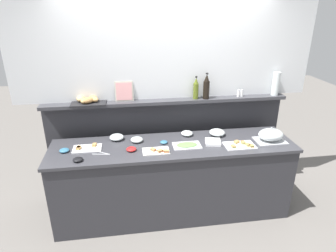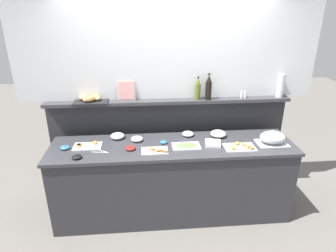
{
  "view_description": "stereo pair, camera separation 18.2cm",
  "coord_description": "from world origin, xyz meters",
  "px_view_note": "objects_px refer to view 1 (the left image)",
  "views": [
    {
      "loc": [
        -0.49,
        -2.92,
        2.39
      ],
      "look_at": [
        -0.05,
        0.1,
        1.11
      ],
      "focal_mm": 31.54,
      "sensor_mm": 36.0,
      "label": 1
    },
    {
      "loc": [
        -0.31,
        -2.94,
        2.39
      ],
      "look_at": [
        -0.05,
        0.1,
        1.11
      ],
      "focal_mm": 31.54,
      "sensor_mm": 36.0,
      "label": 2
    }
  ],
  "objects_px": {
    "sandwich_platter_side": "(86,148)",
    "framed_picture": "(124,91)",
    "glass_bowl_medium": "(117,137)",
    "pepper_shaker": "(242,93)",
    "bread_basket": "(88,100)",
    "condiment_bowl_cream": "(131,149)",
    "condiment_bowl_dark": "(64,150)",
    "sandwich_platter_front": "(240,145)",
    "serving_tongs": "(102,154)",
    "napkin_stack": "(213,142)",
    "condiment_bowl_teal": "(164,142)",
    "water_carafe": "(276,84)",
    "serving_cloche": "(271,135)",
    "olive_oil_bottle": "(196,89)",
    "cold_cuts_platter": "(187,145)",
    "glass_bowl_large": "(137,140)",
    "sandwich_platter_rear": "(157,151)",
    "salt_shaker": "(238,93)",
    "glass_bowl_extra": "(217,133)",
    "condiment_bowl_red": "(78,160)",
    "glass_bowl_small": "(187,133)",
    "wine_bottle_dark": "(206,87)"
  },
  "relations": [
    {
      "from": "salt_shaker",
      "to": "glass_bowl_extra",
      "type": "bearing_deg",
      "value": -141.08
    },
    {
      "from": "condiment_bowl_teal",
      "to": "pepper_shaker",
      "type": "xyz_separation_m",
      "value": [
        1.03,
        0.39,
        0.42
      ]
    },
    {
      "from": "sandwich_platter_side",
      "to": "framed_picture",
      "type": "relative_size",
      "value": 1.31
    },
    {
      "from": "sandwich_platter_rear",
      "to": "olive_oil_bottle",
      "type": "xyz_separation_m",
      "value": [
        0.54,
        0.58,
        0.5
      ]
    },
    {
      "from": "condiment_bowl_cream",
      "to": "condiment_bowl_dark",
      "type": "xyz_separation_m",
      "value": [
        -0.71,
        0.08,
        -0.0
      ]
    },
    {
      "from": "glass_bowl_medium",
      "to": "sandwich_platter_side",
      "type": "bearing_deg",
      "value": -150.13
    },
    {
      "from": "condiment_bowl_dark",
      "to": "salt_shaker",
      "type": "bearing_deg",
      "value": 12.02
    },
    {
      "from": "glass_bowl_small",
      "to": "serving_tongs",
      "type": "distance_m",
      "value": 1.03
    },
    {
      "from": "glass_bowl_medium",
      "to": "condiment_bowl_red",
      "type": "height_order",
      "value": "glass_bowl_medium"
    },
    {
      "from": "serving_tongs",
      "to": "olive_oil_bottle",
      "type": "height_order",
      "value": "olive_oil_bottle"
    },
    {
      "from": "condiment_bowl_red",
      "to": "salt_shaker",
      "type": "xyz_separation_m",
      "value": [
        1.9,
        0.66,
        0.41
      ]
    },
    {
      "from": "serving_cloche",
      "to": "framed_picture",
      "type": "height_order",
      "value": "framed_picture"
    },
    {
      "from": "glass_bowl_large",
      "to": "sandwich_platter_rear",
      "type": "bearing_deg",
      "value": -53.81
    },
    {
      "from": "condiment_bowl_dark",
      "to": "pepper_shaker",
      "type": "distance_m",
      "value": 2.19
    },
    {
      "from": "cold_cuts_platter",
      "to": "wine_bottle_dark",
      "type": "distance_m",
      "value": 0.77
    },
    {
      "from": "napkin_stack",
      "to": "bread_basket",
      "type": "xyz_separation_m",
      "value": [
        -1.38,
        0.48,
        0.41
      ]
    },
    {
      "from": "pepper_shaker",
      "to": "bread_basket",
      "type": "relative_size",
      "value": 0.22
    },
    {
      "from": "condiment_bowl_dark",
      "to": "condiment_bowl_teal",
      "type": "bearing_deg",
      "value": 2.71
    },
    {
      "from": "napkin_stack",
      "to": "wine_bottle_dark",
      "type": "xyz_separation_m",
      "value": [
        0.02,
        0.45,
        0.51
      ]
    },
    {
      "from": "water_carafe",
      "to": "sandwich_platter_front",
      "type": "bearing_deg",
      "value": -137.74
    },
    {
      "from": "pepper_shaker",
      "to": "condiment_bowl_teal",
      "type": "bearing_deg",
      "value": -159.37
    },
    {
      "from": "napkin_stack",
      "to": "serving_cloche",
      "type": "bearing_deg",
      "value": -3.46
    },
    {
      "from": "cold_cuts_platter",
      "to": "napkin_stack",
      "type": "relative_size",
      "value": 1.82
    },
    {
      "from": "salt_shaker",
      "to": "wine_bottle_dark",
      "type": "bearing_deg",
      "value": -177.16
    },
    {
      "from": "napkin_stack",
      "to": "bread_basket",
      "type": "bearing_deg",
      "value": 160.78
    },
    {
      "from": "condiment_bowl_dark",
      "to": "water_carafe",
      "type": "distance_m",
      "value": 2.63
    },
    {
      "from": "condiment_bowl_dark",
      "to": "cold_cuts_platter",
      "type": "bearing_deg",
      "value": -2.25
    },
    {
      "from": "condiment_bowl_cream",
      "to": "condiment_bowl_red",
      "type": "height_order",
      "value": "condiment_bowl_cream"
    },
    {
      "from": "serving_cloche",
      "to": "bread_basket",
      "type": "relative_size",
      "value": 0.85
    },
    {
      "from": "condiment_bowl_teal",
      "to": "cold_cuts_platter",
      "type": "bearing_deg",
      "value": -22.82
    },
    {
      "from": "glass_bowl_extra",
      "to": "condiment_bowl_teal",
      "type": "bearing_deg",
      "value": -169.41
    },
    {
      "from": "condiment_bowl_red",
      "to": "serving_tongs",
      "type": "bearing_deg",
      "value": 26.89
    },
    {
      "from": "sandwich_platter_front",
      "to": "serving_tongs",
      "type": "height_order",
      "value": "sandwich_platter_front"
    },
    {
      "from": "sandwich_platter_side",
      "to": "cold_cuts_platter",
      "type": "height_order",
      "value": "sandwich_platter_side"
    },
    {
      "from": "wine_bottle_dark",
      "to": "framed_picture",
      "type": "bearing_deg",
      "value": 176.54
    },
    {
      "from": "glass_bowl_medium",
      "to": "framed_picture",
      "type": "relative_size",
      "value": 0.7
    },
    {
      "from": "condiment_bowl_dark",
      "to": "serving_tongs",
      "type": "height_order",
      "value": "condiment_bowl_dark"
    },
    {
      "from": "glass_bowl_large",
      "to": "condiment_bowl_red",
      "type": "xyz_separation_m",
      "value": [
        -0.61,
        -0.36,
        -0.01
      ]
    },
    {
      "from": "cold_cuts_platter",
      "to": "salt_shaker",
      "type": "distance_m",
      "value": 0.99
    },
    {
      "from": "sandwich_platter_rear",
      "to": "napkin_stack",
      "type": "relative_size",
      "value": 1.68
    },
    {
      "from": "serving_cloche",
      "to": "condiment_bowl_dark",
      "type": "height_order",
      "value": "serving_cloche"
    },
    {
      "from": "bread_basket",
      "to": "pepper_shaker",
      "type": "bearing_deg",
      "value": -0.37
    },
    {
      "from": "framed_picture",
      "to": "bread_basket",
      "type": "bearing_deg",
      "value": -176.41
    },
    {
      "from": "serving_cloche",
      "to": "pepper_shaker",
      "type": "height_order",
      "value": "pepper_shaker"
    },
    {
      "from": "serving_tongs",
      "to": "sandwich_platter_side",
      "type": "bearing_deg",
      "value": 140.33
    },
    {
      "from": "glass_bowl_small",
      "to": "condiment_bowl_cream",
      "type": "xyz_separation_m",
      "value": [
        -0.67,
        -0.3,
        -0.01
      ]
    },
    {
      "from": "glass_bowl_small",
      "to": "cold_cuts_platter",
      "type": "bearing_deg",
      "value": -102.12
    },
    {
      "from": "sandwich_platter_front",
      "to": "olive_oil_bottle",
      "type": "xyz_separation_m",
      "value": [
        -0.39,
        0.57,
        0.5
      ]
    },
    {
      "from": "condiment_bowl_dark",
      "to": "olive_oil_bottle",
      "type": "height_order",
      "value": "olive_oil_bottle"
    },
    {
      "from": "sandwich_platter_rear",
      "to": "sandwich_platter_side",
      "type": "height_order",
      "value": "same"
    }
  ]
}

